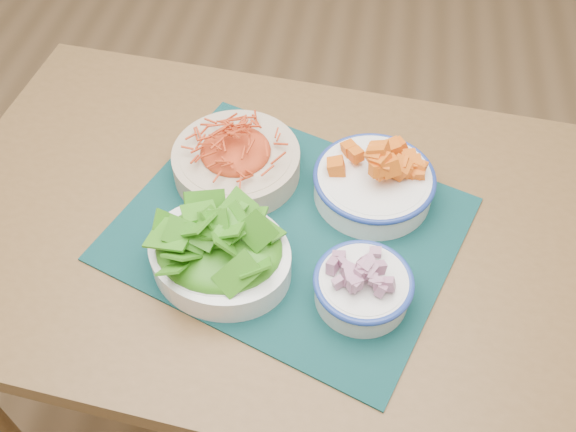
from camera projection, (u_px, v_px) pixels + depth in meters
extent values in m
plane|color=#A0784D|center=(239.00, 326.00, 1.79)|extent=(4.00, 4.00, 0.00)
cube|color=brown|center=(261.00, 226.00, 1.08)|extent=(1.16, 0.82, 0.04)
cylinder|color=brown|center=(113.00, 191.00, 1.64)|extent=(0.06, 0.06, 0.71)
cylinder|color=brown|center=(504.00, 266.00, 1.49)|extent=(0.06, 0.06, 0.71)
cube|color=black|center=(288.00, 228.00, 1.05)|extent=(0.64, 0.58, 0.00)
cylinder|color=#C3AD91|center=(237.00, 163.00, 1.11)|extent=(0.29, 0.29, 0.05)
ellipsoid|color=#CB421B|center=(235.00, 145.00, 1.08)|extent=(0.19, 0.19, 0.04)
cylinder|color=white|center=(373.00, 185.00, 1.08)|extent=(0.26, 0.26, 0.05)
torus|color=navy|center=(375.00, 177.00, 1.06)|extent=(0.20, 0.20, 0.01)
ellipsoid|color=orange|center=(376.00, 166.00, 1.04)|extent=(0.17, 0.17, 0.04)
ellipsoid|color=#1D690C|center=(218.00, 239.00, 0.95)|extent=(0.20, 0.17, 0.05)
cylinder|color=silver|center=(362.00, 289.00, 0.95)|extent=(0.17, 0.17, 0.05)
torus|color=#213B99|center=(364.00, 281.00, 0.93)|extent=(0.15, 0.15, 0.01)
ellipsoid|color=maroon|center=(365.00, 274.00, 0.92)|extent=(0.12, 0.12, 0.03)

